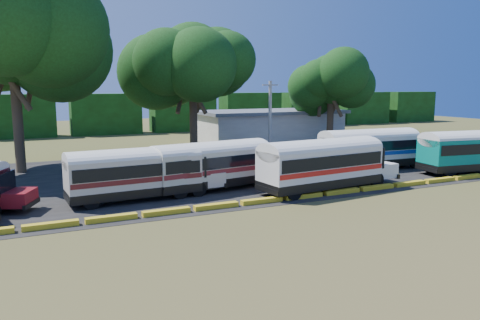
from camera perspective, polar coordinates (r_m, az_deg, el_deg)
name	(u,v)px	position (r m, az deg, el deg)	size (l,w,h in m)	color
ground	(247,210)	(27.21, 0.83, -6.10)	(160.00, 160.00, 0.00)	#374818
asphalt_strip	(194,174)	(38.41, -5.68, -1.67)	(64.00, 24.00, 0.02)	black
curb	(239,203)	(28.05, -0.07, -5.32)	(53.70, 0.45, 0.30)	yellow
terminal_building	(270,125)	(61.41, 3.70, 4.24)	(19.00, 9.00, 4.00)	beige
treeline_backdrop	(106,114)	(72.66, -16.05, 5.41)	(130.00, 4.00, 6.00)	black
bus_cream_west	(138,171)	(29.91, -12.35, -1.28)	(10.13, 3.08, 3.29)	black
bus_cream_east	(214,163)	(32.07, -3.20, -0.33)	(10.49, 4.12, 3.36)	black
bus_white_red	(324,162)	(32.20, 10.15, -0.21)	(11.05, 3.74, 3.56)	black
bus_white_blue	(371,147)	(41.52, 15.68, 1.58)	(10.73, 3.19, 3.49)	black
bus_teal	(474,149)	(42.90, 26.60, 1.24)	(10.93, 3.95, 3.51)	black
tree_west	(11,30)	(42.59, -26.14, 14.03)	(12.03, 12.03, 15.94)	#372A1B
tree_center	(193,59)	(48.15, -5.80, 12.12)	(9.80, 9.80, 13.40)	#372A1B
tree_east	(331,79)	(58.17, 11.08, 9.61)	(8.16, 8.16, 10.94)	#372A1B
utility_pole	(270,121)	(43.88, 3.68, 4.80)	(1.60, 0.30, 7.58)	gray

